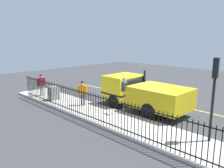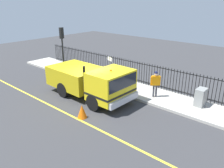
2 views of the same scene
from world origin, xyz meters
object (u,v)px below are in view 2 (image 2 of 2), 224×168
(worker_standing, at_px, (156,81))
(utility_cabinet, at_px, (201,97))
(work_truck, at_px, (93,80))
(traffic_light_near, at_px, (62,41))
(traffic_cone, at_px, (82,111))
(street_sign, at_px, (110,68))

(worker_standing, distance_m, utility_cabinet, 2.72)
(work_truck, bearing_deg, traffic_light_near, -107.94)
(traffic_light_near, distance_m, traffic_cone, 8.07)
(utility_cabinet, bearing_deg, traffic_cone, 141.23)
(worker_standing, relative_size, street_sign, 0.75)
(traffic_light_near, bearing_deg, street_sign, 78.66)
(worker_standing, xyz_separation_m, street_sign, (-0.69, 3.13, 0.37))
(work_truck, xyz_separation_m, traffic_light_near, (1.80, 5.27, 1.57))
(worker_standing, xyz_separation_m, traffic_cone, (-4.57, 1.62, -0.81))
(traffic_cone, distance_m, street_sign, 4.33)
(traffic_light_near, relative_size, traffic_cone, 5.04)
(worker_standing, height_order, traffic_cone, worker_standing)
(street_sign, bearing_deg, utility_cabinet, -76.72)
(work_truck, xyz_separation_m, worker_standing, (2.43, -2.97, -0.02))
(work_truck, distance_m, traffic_light_near, 5.78)
(utility_cabinet, relative_size, traffic_cone, 1.41)
(traffic_light_near, xyz_separation_m, utility_cabinet, (1.29, -10.82, -2.11))
(street_sign, bearing_deg, worker_standing, -77.66)
(work_truck, xyz_separation_m, street_sign, (1.74, 0.16, 0.35))
(worker_standing, bearing_deg, work_truck, -5.88)
(street_sign, bearing_deg, work_truck, -174.79)
(worker_standing, bearing_deg, street_sign, -32.74)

